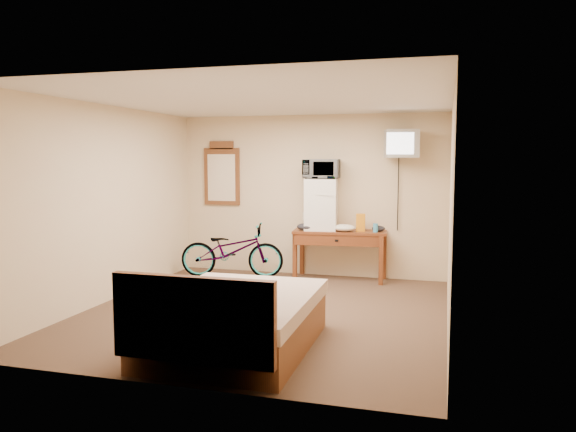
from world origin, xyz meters
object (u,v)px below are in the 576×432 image
object	(u,v)px
blue_cup	(376,228)
wall_mirror	(222,174)
bed	(233,320)
desk	(339,238)
microwave	(321,169)
mini_fridge	(321,204)
crt_television	(401,144)
bicycle	(232,250)

from	to	relation	value
blue_cup	wall_mirror	xyz separation A→B (m)	(-2.54, 0.30, 0.76)
blue_cup	bed	size ratio (longest dim) A/B	0.07
desk	microwave	world-z (taller)	microwave
mini_fridge	crt_television	size ratio (longest dim) A/B	1.26
crt_television	wall_mirror	world-z (taller)	crt_television
crt_television	bicycle	world-z (taller)	crt_television
wall_mirror	mini_fridge	bearing A→B (deg)	-7.73
mini_fridge	bed	distance (m)	3.53
microwave	bed	xyz separation A→B (m)	(-0.10, -3.42, -1.37)
mini_fridge	blue_cup	xyz separation A→B (m)	(0.83, -0.07, -0.32)
blue_cup	bicycle	distance (m)	2.22
blue_cup	bed	bearing A→B (deg)	-105.47
microwave	blue_cup	size ratio (longest dim) A/B	4.13
blue_cup	crt_television	size ratio (longest dim) A/B	0.21
crt_television	wall_mirror	size ratio (longest dim) A/B	0.60
mini_fridge	bed	xyz separation A→B (m)	(-0.10, -3.42, -0.84)
blue_cup	crt_television	bearing A→B (deg)	8.35
microwave	wall_mirror	distance (m)	1.73
mini_fridge	bicycle	bearing A→B (deg)	-167.99
wall_mirror	crt_television	bearing A→B (deg)	-4.97
microwave	bicycle	world-z (taller)	microwave
desk	crt_television	distance (m)	1.66
wall_mirror	desk	bearing A→B (deg)	-7.79
mini_fridge	bed	world-z (taller)	mini_fridge
mini_fridge	microwave	bearing A→B (deg)	56.31
mini_fridge	blue_cup	distance (m)	0.90
desk	wall_mirror	xyz separation A→B (m)	(-2.00, 0.27, 0.94)
bicycle	mini_fridge	bearing A→B (deg)	-89.52
wall_mirror	bicycle	xyz separation A→B (m)	(0.37, -0.52, -1.16)
desk	bed	distance (m)	3.42
microwave	wall_mirror	size ratio (longest dim) A/B	0.52
microwave	desk	bearing A→B (deg)	-11.94
wall_mirror	blue_cup	bearing A→B (deg)	-6.76
bed	desk	bearing A→B (deg)	83.47
microwave	crt_television	size ratio (longest dim) A/B	0.87
microwave	bed	distance (m)	3.69
bicycle	wall_mirror	bearing A→B (deg)	23.91
wall_mirror	bed	world-z (taller)	wall_mirror
desk	crt_television	xyz separation A→B (m)	(0.89, 0.02, 1.40)
blue_cup	wall_mirror	bearing A→B (deg)	173.24
microwave	bed	world-z (taller)	microwave
crt_television	bed	size ratio (longest dim) A/B	0.31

